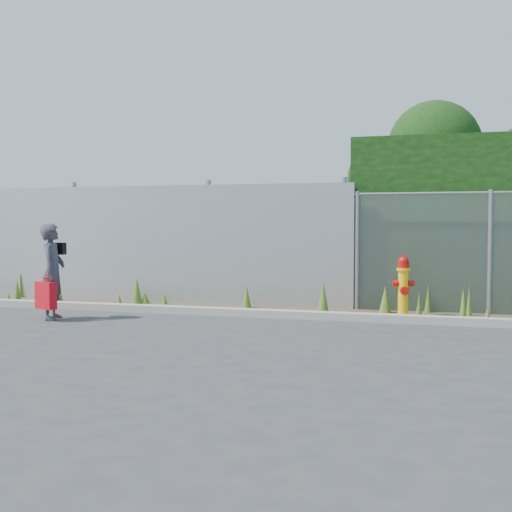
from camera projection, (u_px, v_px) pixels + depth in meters
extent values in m
plane|color=#333335|center=(249.00, 337.00, 8.46)|extent=(80.00, 80.00, 0.00)
cube|color=gray|center=(281.00, 314.00, 10.18)|extent=(16.00, 0.22, 0.12)
cube|color=#413325|center=(289.00, 312.00, 10.76)|extent=(16.00, 1.20, 0.01)
cone|color=#3E5F1C|center=(145.00, 299.00, 11.86)|extent=(0.18, 0.18, 0.21)
cone|color=#3E5F1C|center=(136.00, 295.00, 11.82)|extent=(0.19, 0.19, 0.37)
cone|color=#3E5F1C|center=(385.00, 300.00, 10.59)|extent=(0.21, 0.21, 0.46)
cone|color=#3E5F1C|center=(119.00, 300.00, 11.67)|extent=(0.10, 0.10, 0.20)
cone|color=#3E5F1C|center=(60.00, 297.00, 11.54)|extent=(0.15, 0.15, 0.35)
cone|color=#3E5F1C|center=(469.00, 302.00, 10.27)|extent=(0.10, 0.10, 0.49)
cone|color=#3E5F1C|center=(247.00, 297.00, 11.24)|extent=(0.17, 0.17, 0.40)
cone|color=#3E5F1C|center=(323.00, 299.00, 10.38)|extent=(0.20, 0.20, 0.54)
cone|color=#3E5F1C|center=(428.00, 300.00, 10.65)|extent=(0.12, 0.12, 0.46)
cone|color=#3E5F1C|center=(137.00, 293.00, 11.55)|extent=(0.23, 0.23, 0.50)
cone|color=#3E5F1C|center=(463.00, 307.00, 9.67)|extent=(0.12, 0.12, 0.48)
cone|color=#3E5F1C|center=(17.00, 291.00, 12.17)|extent=(0.14, 0.14, 0.43)
cone|color=#3E5F1C|center=(419.00, 306.00, 10.06)|extent=(0.11, 0.11, 0.41)
cone|color=#3E5F1C|center=(165.00, 299.00, 11.75)|extent=(0.10, 0.10, 0.21)
cone|color=#3E5F1C|center=(463.00, 305.00, 9.71)|extent=(0.10, 0.10, 0.52)
cone|color=#3E5F1C|center=(9.00, 299.00, 11.87)|extent=(0.09, 0.09, 0.21)
cone|color=#3E5F1C|center=(487.00, 317.00, 9.51)|extent=(0.14, 0.14, 0.24)
cone|color=#3E5F1C|center=(21.00, 286.00, 12.81)|extent=(0.11, 0.11, 0.50)
cube|color=#ADAEB4|center=(130.00, 244.00, 12.17)|extent=(8.50, 0.08, 2.20)
cylinder|color=gray|center=(75.00, 241.00, 12.62)|extent=(0.10, 0.10, 2.30)
cylinder|color=gray|center=(209.00, 242.00, 11.86)|extent=(0.10, 0.10, 2.30)
cylinder|color=gray|center=(343.00, 243.00, 11.18)|extent=(0.10, 0.10, 2.30)
cylinder|color=gray|center=(357.00, 251.00, 11.00)|extent=(0.07, 0.07, 2.05)
cylinder|color=gray|center=(490.00, 253.00, 10.41)|extent=(0.07, 0.07, 2.05)
sphere|color=black|center=(381.00, 179.00, 12.00)|extent=(1.26, 1.26, 1.26)
sphere|color=black|center=(434.00, 148.00, 11.78)|extent=(1.71, 1.71, 1.71)
sphere|color=black|center=(477.00, 179.00, 11.45)|extent=(1.61, 1.61, 1.61)
cylinder|color=yellow|center=(403.00, 316.00, 10.21)|extent=(0.25, 0.25, 0.05)
cylinder|color=yellow|center=(403.00, 294.00, 10.19)|extent=(0.16, 0.16, 0.75)
cylinder|color=yellow|center=(403.00, 269.00, 10.17)|extent=(0.21, 0.21, 0.04)
cylinder|color=#B20F0A|center=(403.00, 265.00, 10.17)|extent=(0.19, 0.19, 0.09)
sphere|color=#B20F0A|center=(403.00, 262.00, 10.17)|extent=(0.17, 0.17, 0.17)
cylinder|color=#B20F0A|center=(404.00, 256.00, 10.16)|extent=(0.04, 0.04, 0.04)
cylinder|color=#B20F0A|center=(395.00, 283.00, 10.22)|extent=(0.09, 0.10, 0.10)
cylinder|color=#B20F0A|center=(411.00, 283.00, 10.15)|extent=(0.09, 0.10, 0.10)
cylinder|color=#B20F0A|center=(403.00, 291.00, 10.07)|extent=(0.13, 0.11, 0.13)
imported|color=#0F535F|center=(53.00, 272.00, 9.98)|extent=(0.50, 0.63, 1.50)
cube|color=#AF0A1F|center=(46.00, 295.00, 9.84)|extent=(0.38, 0.14, 0.42)
cylinder|color=#AF0A1F|center=(45.00, 277.00, 9.83)|extent=(0.18, 0.02, 0.02)
cube|color=black|center=(58.00, 249.00, 10.13)|extent=(0.25, 0.10, 0.19)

